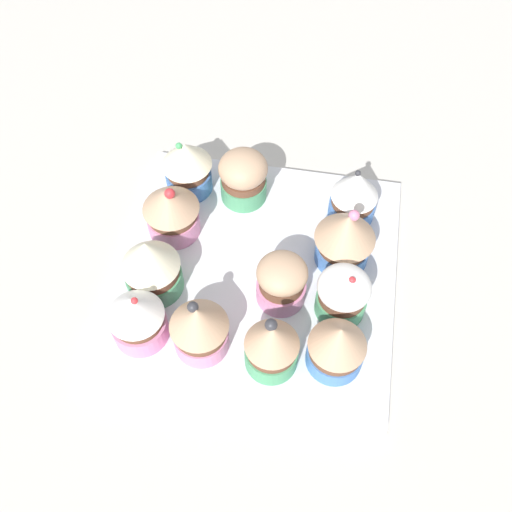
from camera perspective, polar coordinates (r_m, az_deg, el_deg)
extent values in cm
cube|color=beige|center=(68.71, 0.00, -2.58)|extent=(180.00, 180.00, 3.00)
cube|color=silver|center=(66.90, 0.00, -1.67)|extent=(30.84, 30.84, 1.20)
cylinder|color=pink|center=(62.67, -11.02, -6.68)|extent=(5.76, 5.76, 2.71)
cylinder|color=brown|center=(60.87, -11.33, -5.83)|extent=(5.14, 5.14, 1.38)
cone|color=white|center=(58.88, -11.70, -4.82)|extent=(5.76, 5.76, 3.20)
sphere|color=red|center=(57.46, -11.56, -4.22)|extent=(0.69, 0.69, 0.69)
cylinder|color=pink|center=(61.33, -5.25, -7.82)|extent=(5.64, 5.64, 2.57)
cylinder|color=brown|center=(59.46, -5.40, -6.97)|extent=(5.30, 5.30, 1.58)
cone|color=tan|center=(57.33, -5.59, -5.93)|extent=(5.92, 5.92, 3.20)
sphere|color=#333338|center=(56.30, -6.07, -4.87)|extent=(1.10, 1.10, 1.10)
cylinder|color=#4C9E6B|center=(60.27, 1.47, -9.49)|extent=(5.35, 5.35, 2.66)
cylinder|color=brown|center=(58.39, 1.51, -8.70)|extent=(4.96, 4.96, 1.45)
cone|color=tan|center=(56.18, 1.57, -7.68)|extent=(5.42, 5.42, 3.42)
sphere|color=#333338|center=(54.98, 1.46, -6.60)|extent=(1.20, 1.20, 1.20)
cylinder|color=#477AC6|center=(60.94, 7.51, -9.41)|extent=(5.73, 5.73, 2.32)
cylinder|color=brown|center=(59.26, 7.71, -8.69)|extent=(5.40, 5.40, 1.37)
cone|color=tan|center=(57.12, 7.98, -7.71)|extent=(5.80, 5.80, 3.39)
cylinder|color=#4C9E6B|center=(65.18, -9.67, -2.19)|extent=(6.10, 6.10, 2.69)
cylinder|color=brown|center=(63.40, -9.94, -1.21)|extent=(5.70, 5.70, 1.53)
cone|color=#F4EDC6|center=(61.12, -10.32, 0.13)|extent=(6.23, 6.23, 3.95)
cylinder|color=pink|center=(63.70, 2.40, -3.33)|extent=(5.30, 5.30, 2.51)
cylinder|color=brown|center=(62.02, 2.47, -2.44)|extent=(4.75, 4.75, 1.38)
ellipsoid|color=tan|center=(60.60, 2.52, -1.65)|extent=(5.33, 5.33, 3.21)
cylinder|color=#4C9E6B|center=(63.50, 8.07, -4.47)|extent=(5.34, 5.34, 2.58)
cylinder|color=brown|center=(61.91, 8.28, -3.66)|extent=(4.95, 4.95, 1.09)
ellipsoid|color=white|center=(60.63, 8.45, -2.98)|extent=(5.54, 5.54, 3.14)
sphere|color=red|center=(59.46, 9.19, -2.30)|extent=(0.74, 0.74, 0.74)
cylinder|color=pink|center=(69.06, -7.87, 3.20)|extent=(5.98, 5.98, 2.69)
cylinder|color=brown|center=(67.46, -8.07, 4.21)|extent=(5.57, 5.57, 1.35)
cone|color=tan|center=(65.67, -8.31, 5.41)|extent=(6.37, 6.37, 3.22)
sphere|color=red|center=(64.28, -8.26, 5.94)|extent=(1.18, 1.18, 1.18)
cylinder|color=#477AC6|center=(66.90, 8.20, 0.40)|extent=(5.92, 5.92, 2.52)
cylinder|color=brown|center=(65.24, 8.42, 1.37)|extent=(5.60, 5.60, 1.53)
cone|color=tan|center=(63.12, 8.71, 2.70)|extent=(6.63, 6.63, 3.68)
sphere|color=pink|center=(62.08, 9.36, 3.86)|extent=(1.18, 1.18, 1.18)
cylinder|color=#477AC6|center=(72.75, -6.41, 7.25)|extent=(5.48, 5.48, 2.74)
cylinder|color=brown|center=(71.15, -6.57, 8.34)|extent=(4.97, 4.97, 1.50)
cone|color=#F4EDC6|center=(69.38, -6.76, 9.64)|extent=(5.89, 5.89, 3.28)
sphere|color=#4CB266|center=(68.24, -7.39, 10.41)|extent=(0.76, 0.76, 0.76)
cylinder|color=#4C9E6B|center=(71.53, -1.19, 6.50)|extent=(5.48, 5.48, 2.67)
cylinder|color=brown|center=(70.10, -1.22, 7.46)|extent=(5.20, 5.20, 1.05)
ellipsoid|color=tan|center=(68.83, -1.24, 8.37)|extent=(5.72, 5.72, 3.86)
cylinder|color=#477AC6|center=(70.76, 9.12, 4.52)|extent=(5.37, 5.37, 2.30)
cylinder|color=brown|center=(69.35, 9.32, 5.42)|extent=(4.99, 4.99, 1.30)
cone|color=white|center=(67.44, 9.61, 6.73)|extent=(5.41, 5.41, 3.68)
sphere|color=#333338|center=(66.23, 9.73, 7.80)|extent=(0.68, 0.68, 0.68)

